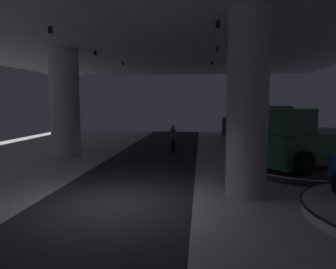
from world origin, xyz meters
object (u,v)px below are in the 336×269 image
object	(u,v)px
display_car_far_right	(285,133)
column_left	(65,104)
visitor_walking_near	(173,137)
display_platform_far_right	(284,148)
display_platform_deep_right	(256,136)
pickup_truck_mid_right	(303,142)
column_right	(247,105)
display_platform_mid_right	(307,167)
pickup_truck_deep_right	(261,123)

from	to	relation	value
display_car_far_right	column_left	bearing A→B (deg)	-164.15
visitor_walking_near	display_platform_far_right	bearing A→B (deg)	14.97
display_platform_deep_right	display_car_far_right	bearing A→B (deg)	-85.67
display_platform_deep_right	display_car_far_right	world-z (taller)	display_car_far_right
column_left	pickup_truck_mid_right	xyz separation A→B (m)	(11.09, -2.38, -1.53)
column_right	display_platform_deep_right	bearing A→B (deg)	79.14
column_right	visitor_walking_near	distance (m)	8.38
column_right	display_platform_mid_right	bearing A→B (deg)	51.34
display_car_far_right	pickup_truck_deep_right	bearing A→B (deg)	91.58
pickup_truck_deep_right	visitor_walking_near	xyz separation A→B (m)	(-6.28, -8.20, -0.28)
column_left	column_right	bearing A→B (deg)	-35.62
display_platform_deep_right	pickup_truck_deep_right	xyz separation A→B (m)	(0.32, -0.05, 1.04)
column_right	visitor_walking_near	xyz separation A→B (m)	(-2.91, 7.63, -1.84)
column_left	display_car_far_right	size ratio (longest dim) A/B	1.23
column_left	pickup_truck_mid_right	distance (m)	11.44
column_right	display_car_far_right	bearing A→B (deg)	69.19
display_platform_mid_right	pickup_truck_mid_right	distance (m)	1.11
visitor_walking_near	column_right	bearing A→B (deg)	-69.12
pickup_truck_mid_right	display_platform_far_right	distance (m)	5.92
pickup_truck_deep_right	display_platform_far_right	bearing A→B (deg)	-88.57
display_platform_far_right	display_platform_deep_right	bearing A→B (deg)	94.19
display_platform_deep_right	column_left	bearing A→B (deg)	-138.88
column_right	column_left	xyz separation A→B (m)	(-8.32, 5.96, 0.00)
pickup_truck_deep_right	display_platform_far_right	world-z (taller)	pickup_truck_deep_right
column_right	display_car_far_right	world-z (taller)	column_right
display_platform_mid_right	display_platform_deep_right	world-z (taller)	display_platform_mid_right
display_platform_mid_right	column_right	bearing A→B (deg)	-128.66
pickup_truck_mid_right	column_right	bearing A→B (deg)	-127.67
display_platform_far_right	visitor_walking_near	size ratio (longest dim) A/B	3.79
display_platform_mid_right	visitor_walking_near	bearing A→B (deg)	146.99
column_right	display_platform_deep_right	world-z (taller)	column_right
display_platform_deep_right	pickup_truck_deep_right	world-z (taller)	pickup_truck_deep_right
pickup_truck_mid_right	display_platform_far_right	bearing A→B (deg)	82.49
pickup_truck_deep_right	display_platform_mid_right	bearing A→B (deg)	-91.63
display_car_far_right	visitor_walking_near	world-z (taller)	display_car_far_right
display_platform_far_right	visitor_walking_near	world-z (taller)	visitor_walking_near
display_platform_far_right	visitor_walking_near	distance (m)	6.71
display_platform_deep_right	display_platform_far_right	world-z (taller)	display_platform_far_right
display_platform_far_right	display_car_far_right	xyz separation A→B (m)	(0.02, -0.03, 0.90)
column_left	display_platform_far_right	xyz separation A→B (m)	(11.85, 3.39, -2.58)
pickup_truck_mid_right	pickup_truck_deep_right	bearing A→B (deg)	87.20
column_right	pickup_truck_deep_right	bearing A→B (deg)	78.00
display_platform_mid_right	display_car_far_right	distance (m)	5.65
column_left	display_platform_far_right	distance (m)	12.59
display_platform_mid_right	visitor_walking_near	xyz separation A→B (m)	(-5.94, 3.86, 0.75)
display_platform_deep_right	visitor_walking_near	size ratio (longest dim) A/B	3.57
pickup_truck_deep_right	visitor_walking_near	world-z (taller)	pickup_truck_deep_right
column_right	display_platform_mid_right	xyz separation A→B (m)	(3.02, 3.78, -2.59)
display_platform_mid_right	pickup_truck_deep_right	xyz separation A→B (m)	(0.34, 12.06, 1.03)
pickup_truck_mid_right	visitor_walking_near	xyz separation A→B (m)	(-5.68, 4.05, -0.31)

